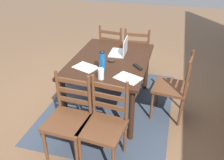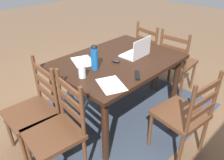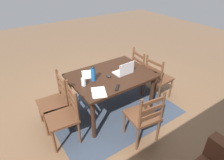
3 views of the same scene
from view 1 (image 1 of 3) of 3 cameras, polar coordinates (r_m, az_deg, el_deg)
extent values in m
plane|color=brown|center=(3.66, -0.36, -5.94)|extent=(14.00, 14.00, 0.00)
cube|color=#333D4C|center=(3.65, -0.36, -5.90)|extent=(2.27, 1.78, 0.01)
cube|color=black|center=(3.28, -0.40, 4.68)|extent=(1.40, 1.02, 0.04)
cylinder|color=black|center=(4.09, -3.88, 4.08)|extent=(0.07, 0.07, 0.72)
cylinder|color=black|center=(3.11, -11.24, -5.66)|extent=(0.07, 0.07, 0.72)
cylinder|color=black|center=(3.92, 8.18, 2.60)|extent=(0.07, 0.07, 0.72)
cylinder|color=black|center=(2.88, 4.64, -8.39)|extent=(0.07, 0.07, 0.72)
cube|color=#56331E|center=(3.32, 13.78, -1.71)|extent=(0.49, 0.49, 0.04)
cylinder|color=#56331E|center=(3.31, 9.46, -6.14)|extent=(0.04, 0.04, 0.43)
cylinder|color=#56331E|center=(3.62, 10.93, -2.83)|extent=(0.04, 0.04, 0.43)
cylinder|color=#56331E|center=(3.27, 15.96, -7.48)|extent=(0.04, 0.04, 0.43)
cylinder|color=#56331E|center=(3.59, 16.84, -4.01)|extent=(0.04, 0.04, 0.43)
cylinder|color=#56331E|center=(3.01, 17.41, -0.15)|extent=(0.04, 0.04, 0.50)
cylinder|color=#56331E|center=(3.35, 18.21, 2.86)|extent=(0.04, 0.04, 0.50)
cube|color=#56331E|center=(3.23, 17.56, -0.13)|extent=(0.36, 0.07, 0.05)
cube|color=#56331E|center=(3.17, 17.90, 1.83)|extent=(0.36, 0.07, 0.05)
cube|color=#56331E|center=(3.12, 18.25, 3.85)|extent=(0.36, 0.07, 0.05)
cube|color=#56331E|center=(2.56, -2.21, -11.55)|extent=(0.48, 0.48, 0.04)
cylinder|color=#56331E|center=(2.66, -7.72, -16.80)|extent=(0.04, 0.04, 0.43)
cylinder|color=#56331E|center=(2.80, 3.14, -13.67)|extent=(0.04, 0.04, 0.43)
cylinder|color=#56331E|center=(2.90, -4.15, -11.79)|extent=(0.04, 0.04, 0.43)
cylinder|color=#56331E|center=(2.50, 3.52, -5.43)|extent=(0.04, 0.04, 0.50)
cylinder|color=#56331E|center=(2.61, -4.44, -3.68)|extent=(0.04, 0.04, 0.50)
cube|color=#56331E|center=(2.61, -0.55, -6.36)|extent=(0.06, 0.36, 0.05)
cube|color=#56331E|center=(2.53, -0.56, -4.08)|extent=(0.06, 0.36, 0.05)
cube|color=#56331E|center=(2.47, -0.57, -1.67)|extent=(0.06, 0.36, 0.05)
cube|color=#56331E|center=(4.28, 6.02, 6.46)|extent=(0.47, 0.47, 0.04)
cylinder|color=#56331E|center=(4.56, 3.73, 4.89)|extent=(0.04, 0.04, 0.43)
cylinder|color=#56331E|center=(4.54, 8.50, 4.45)|extent=(0.04, 0.04, 0.43)
cylinder|color=#56331E|center=(4.22, 3.03, 2.75)|extent=(0.04, 0.04, 0.43)
cylinder|color=#56331E|center=(4.20, 8.17, 2.27)|extent=(0.04, 0.04, 0.43)
cylinder|color=#56331E|center=(4.02, 3.19, 8.85)|extent=(0.04, 0.04, 0.50)
cylinder|color=#56331E|center=(3.99, 8.66, 8.39)|extent=(0.04, 0.04, 0.50)
cube|color=#56331E|center=(4.03, 5.85, 7.30)|extent=(0.05, 0.36, 0.05)
cube|color=#56331E|center=(3.99, 5.94, 8.96)|extent=(0.05, 0.36, 0.05)
cube|color=#56331E|center=(3.95, 6.03, 10.66)|extent=(0.05, 0.36, 0.05)
cube|color=#56331E|center=(2.68, -10.73, -9.83)|extent=(0.46, 0.46, 0.04)
cylinder|color=#56331E|center=(2.65, -8.44, -17.15)|extent=(0.04, 0.04, 0.43)
cylinder|color=#56331E|center=(2.80, -15.67, -14.91)|extent=(0.04, 0.04, 0.43)
cylinder|color=#56331E|center=(2.89, -5.10, -12.01)|extent=(0.04, 0.04, 0.43)
cylinder|color=#56331E|center=(3.03, -11.83, -10.28)|extent=(0.04, 0.04, 0.43)
cylinder|color=#56331E|center=(2.60, -5.49, -3.89)|extent=(0.04, 0.04, 0.50)
cylinder|color=#56331E|center=(2.76, -12.76, -2.42)|extent=(0.04, 0.04, 0.50)
cube|color=#56331E|center=(2.73, -9.07, -4.90)|extent=(0.04, 0.36, 0.05)
cube|color=#56331E|center=(2.66, -9.28, -2.69)|extent=(0.04, 0.36, 0.05)
cube|color=#56331E|center=(2.60, -9.50, -0.37)|extent=(0.04, 0.36, 0.05)
cube|color=#56331E|center=(4.35, 0.67, 7.06)|extent=(0.49, 0.49, 0.04)
cylinder|color=#56331E|center=(4.68, -0.62, 5.59)|extent=(0.04, 0.04, 0.43)
cylinder|color=#56331E|center=(4.55, 3.79, 4.81)|extent=(0.04, 0.04, 0.43)
cylinder|color=#56331E|center=(4.36, -2.61, 3.69)|extent=(0.04, 0.04, 0.43)
cylinder|color=#56331E|center=(4.23, 2.06, 2.80)|extent=(0.04, 0.04, 0.43)
cylinder|color=#56331E|center=(4.16, -2.82, 9.63)|extent=(0.04, 0.04, 0.50)
cylinder|color=#56331E|center=(4.02, 2.13, 8.90)|extent=(0.04, 0.04, 0.50)
cube|color=#56331E|center=(4.13, -0.38, 7.98)|extent=(0.07, 0.36, 0.05)
cube|color=#56331E|center=(4.08, -0.39, 9.61)|extent=(0.07, 0.36, 0.05)
cube|color=#56331E|center=(4.04, -0.39, 11.27)|extent=(0.07, 0.36, 0.05)
cube|color=silver|center=(3.45, 1.41, 6.50)|extent=(0.33, 0.23, 0.02)
cube|color=silver|center=(3.38, 3.21, 8.09)|extent=(0.32, 0.02, 0.21)
cube|color=#A5CCEA|center=(3.39, 3.11, 8.10)|extent=(0.30, 0.02, 0.19)
cylinder|color=#145199|center=(2.92, -2.36, 4.33)|extent=(0.08, 0.08, 0.23)
sphere|color=black|center=(2.87, -2.40, 6.44)|extent=(0.07, 0.07, 0.07)
cylinder|color=silver|center=(2.76, -2.67, 1.49)|extent=(0.07, 0.07, 0.13)
ellipsoid|color=black|center=(3.19, -0.19, 4.69)|extent=(0.08, 0.11, 0.03)
cube|color=black|center=(3.05, 6.17, 3.12)|extent=(0.16, 0.15, 0.02)
cube|color=white|center=(2.80, 3.85, 0.49)|extent=(0.31, 0.35, 0.00)
cube|color=white|center=(3.06, -6.31, 3.06)|extent=(0.30, 0.35, 0.00)
camera|label=2|loc=(1.44, 47.86, 7.56)|focal=35.64mm
camera|label=3|loc=(2.04, 74.15, 17.55)|focal=30.63mm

